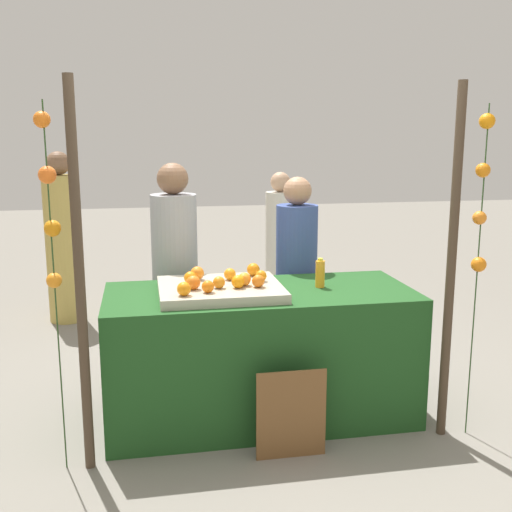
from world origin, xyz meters
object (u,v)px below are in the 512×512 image
Objects in this scene: chalkboard_sign at (291,415)px; vendor_left at (175,285)px; orange_0 at (184,289)px; vendor_right at (296,286)px; orange_1 at (258,281)px; juice_bottle at (320,274)px; stall_counter at (260,354)px.

vendor_left is at bearing 116.16° from chalkboard_sign.
vendor_right is (0.90, 0.86, -0.24)m from orange_0.
orange_1 is at bearing 14.33° from orange_0.
juice_bottle is at bearing 17.05° from orange_0.
vendor_right is (0.91, -0.02, -0.05)m from vendor_left.
orange_1 is 0.89m from vendor_right.
chalkboard_sign is 1.30m from vendor_right.
juice_bottle reaches higher than stall_counter.
vendor_right reaches higher than chalkboard_sign.
juice_bottle is 0.13× the size of vendor_right.
chalkboard_sign is at bearing -105.46° from vendor_right.
orange_0 is 0.96m from chalkboard_sign.
orange_0 reaches higher than orange_1.
orange_0 is 1.05× the size of orange_1.
stall_counter is at bearing 26.66° from orange_0.
juice_bottle is (0.45, 0.16, -0.01)m from orange_1.
vendor_left reaches higher than chalkboard_sign.
orange_1 is (0.47, 0.12, -0.00)m from orange_0.
chalkboard_sign is at bearing -75.45° from orange_1.
orange_0 is (-0.51, -0.25, 0.53)m from stall_counter.
stall_counter is at bearing 97.28° from chalkboard_sign.
chalkboard_sign is 0.33× the size of vendor_left.
stall_counter is at bearing -123.11° from vendor_right.
vendor_left is at bearing 129.34° from stall_counter.
vendor_left reaches higher than juice_bottle.
juice_bottle is (0.41, 0.03, 0.52)m from stall_counter.
stall_counter is 0.88m from vendor_left.
orange_0 is at bearing -162.95° from juice_bottle.
orange_0 is 0.05× the size of vendor_left.
vendor_right is (-0.01, 0.58, -0.23)m from juice_bottle.
stall_counter is 23.84× the size of orange_0.
vendor_left is (-0.92, 0.60, -0.18)m from juice_bottle.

